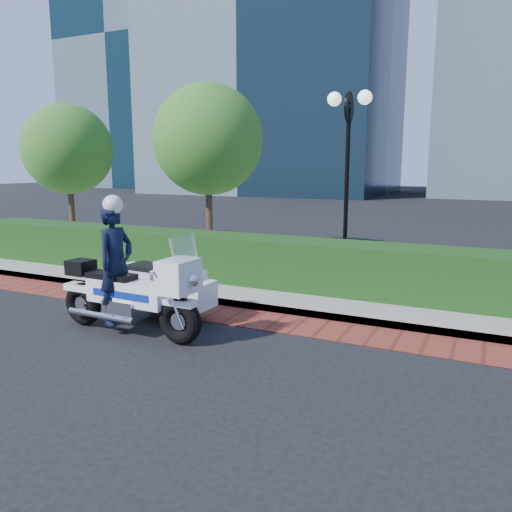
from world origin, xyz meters
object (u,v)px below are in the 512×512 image
at_px(lamppost, 348,154).
at_px(police_motorcycle, 139,282).
at_px(tree_b, 208,140).
at_px(tree_a, 68,150).

relative_size(lamppost, police_motorcycle, 1.51).
height_order(lamppost, police_motorcycle, lamppost).
xyz_separation_m(tree_b, police_motorcycle, (2.31, -6.19, -2.66)).
relative_size(tree_a, police_motorcycle, 1.64).
relative_size(lamppost, tree_b, 0.86).
xyz_separation_m(lamppost, tree_b, (-4.50, 1.30, 0.48)).
bearing_deg(lamppost, tree_b, 163.89).
distance_m(tree_b, police_motorcycle, 7.12).
bearing_deg(police_motorcycle, tree_a, 143.55).
height_order(tree_a, tree_b, tree_b).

